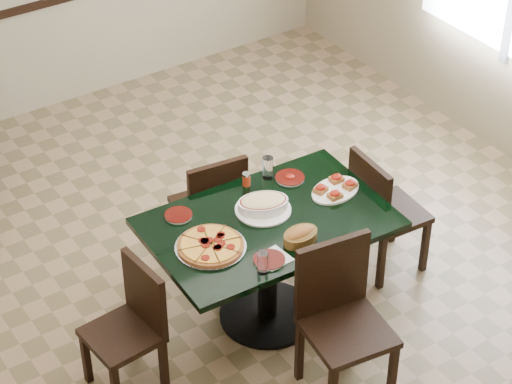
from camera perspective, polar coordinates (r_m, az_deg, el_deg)
floor at (r=6.42m, az=-0.82°, el=-5.43°), size 5.50×5.50×0.00m
main_table at (r=5.84m, az=0.70°, el=-3.04°), size 1.42×0.95×0.75m
chair_far at (r=6.32m, az=-2.52°, el=-0.74°), size 0.44×0.44×0.85m
chair_near at (r=5.49m, az=4.84°, el=-6.81°), size 0.50×0.50×0.94m
chair_right at (r=6.31m, az=7.13°, el=-0.92°), size 0.43×0.43×0.87m
chair_left at (r=5.58m, az=-7.09°, el=-7.36°), size 0.40×0.40×0.80m
pepperoni_pizza at (r=5.53m, az=-2.62°, el=-3.08°), size 0.40×0.40×0.04m
lasagna_casserole at (r=5.78m, az=0.41°, el=-0.70°), size 0.35×0.33×0.09m
bread_basket at (r=5.56m, az=2.55°, el=-2.50°), size 0.23×0.17×0.09m
bruschetta_platter at (r=5.96m, az=4.56°, el=0.22°), size 0.37×0.29×0.05m
side_plate_near at (r=5.44m, az=0.76°, el=-3.90°), size 0.18×0.18×0.02m
side_plate_far_r at (r=6.06m, az=1.95°, el=0.83°), size 0.18×0.18×0.03m
side_plate_far_l at (r=5.77m, az=-4.45°, el=-1.33°), size 0.16×0.16×0.02m
napkin_setting at (r=5.47m, az=1.04°, el=-3.79°), size 0.18×0.18×0.01m
water_glass_a at (r=6.03m, az=0.68°, el=1.40°), size 0.07×0.07×0.14m
water_glass_b at (r=5.34m, az=0.38°, el=-4.05°), size 0.06×0.06×0.13m
pepper_shaker at (r=5.98m, az=-0.55°, el=0.74°), size 0.05×0.05×0.09m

